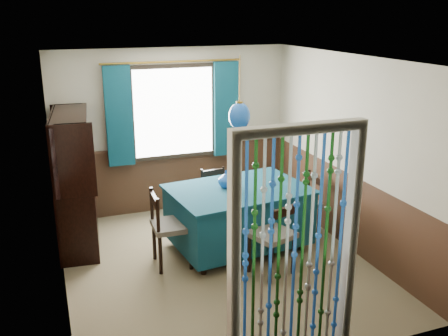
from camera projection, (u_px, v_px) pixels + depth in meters
name	position (u px, v px, depth m)	size (l,w,h in m)	color
floor	(217.00, 264.00, 6.19)	(4.00, 4.00, 0.00)	brown
ceiling	(216.00, 59.00, 5.44)	(4.00, 4.00, 0.00)	silver
wall_back	(173.00, 131.00, 7.61)	(3.60, 3.60, 0.00)	#BBB199
wall_front	(299.00, 238.00, 4.03)	(3.60, 3.60, 0.00)	#BBB199
wall_left	(55.00, 186.00, 5.22)	(4.00, 4.00, 0.00)	#BBB199
wall_right	(349.00, 153.00, 6.41)	(4.00, 4.00, 0.00)	#BBB199
wainscot_back	(175.00, 178.00, 7.82)	(3.60, 3.60, 0.00)	#402718
wainscot_front	(294.00, 317.00, 4.27)	(3.60, 3.60, 0.00)	#402718
wainscot_left	(63.00, 250.00, 5.46)	(4.00, 4.00, 0.00)	#402718
wainscot_right	(343.00, 208.00, 6.63)	(4.00, 4.00, 0.00)	#402718
window	(174.00, 112.00, 7.47)	(1.32, 0.12, 1.42)	black
doorway	(294.00, 257.00, 4.14)	(1.16, 0.12, 2.18)	silver
dining_table	(238.00, 214.00, 6.49)	(1.85, 1.38, 0.83)	#0F3D4E
chair_near	(274.00, 236.00, 5.81)	(0.58, 0.57, 0.93)	black
chair_far	(217.00, 197.00, 7.17)	(0.46, 0.44, 0.84)	black
chair_left	(169.00, 226.00, 6.03)	(0.47, 0.49, 0.96)	black
chair_right	(305.00, 203.00, 6.90)	(0.42, 0.44, 0.87)	black
sideboard	(76.00, 200.00, 6.57)	(0.60, 1.40, 1.78)	black
pendant_lamp	(239.00, 116.00, 6.09)	(0.27, 0.27, 0.89)	olive
vase_table	(226.00, 180.00, 6.39)	(0.20, 0.20, 0.20)	#16499A
bowl_shelf	(79.00, 161.00, 6.11)	(0.21, 0.21, 0.05)	beige
vase_sideboard	(77.00, 166.00, 6.73)	(0.20, 0.20, 0.21)	beige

